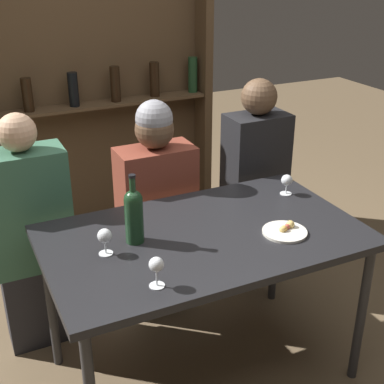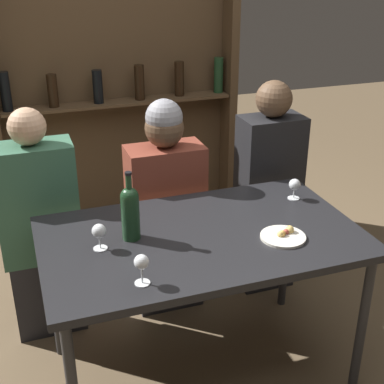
{
  "view_description": "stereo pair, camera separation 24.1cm",
  "coord_description": "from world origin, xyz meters",
  "px_view_note": "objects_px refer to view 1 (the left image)",
  "views": [
    {
      "loc": [
        -0.94,
        -1.85,
        1.93
      ],
      "look_at": [
        0.0,
        0.13,
        0.93
      ],
      "focal_mm": 50.0,
      "sensor_mm": 36.0,
      "label": 1
    },
    {
      "loc": [
        -0.72,
        -1.94,
        1.93
      ],
      "look_at": [
        0.0,
        0.13,
        0.93
      ],
      "focal_mm": 50.0,
      "sensor_mm": 36.0,
      "label": 2
    }
  ],
  "objects_px": {
    "wine_glass_2": "(287,181)",
    "food_plate_0": "(285,231)",
    "seated_person_left": "(32,241)",
    "seated_person_center": "(157,213)",
    "seated_person_right": "(254,190)",
    "wine_glass_1": "(156,266)",
    "wine_bottle": "(134,214)",
    "wine_glass_0": "(105,237)"
  },
  "relations": [
    {
      "from": "wine_bottle",
      "to": "wine_glass_0",
      "type": "distance_m",
      "value": 0.16
    },
    {
      "from": "wine_bottle",
      "to": "wine_glass_2",
      "type": "height_order",
      "value": "wine_bottle"
    },
    {
      "from": "seated_person_left",
      "to": "food_plate_0",
      "type": "bearing_deg",
      "value": -37.52
    },
    {
      "from": "wine_glass_1",
      "to": "wine_glass_2",
      "type": "distance_m",
      "value": 1.03
    },
    {
      "from": "wine_glass_0",
      "to": "food_plate_0",
      "type": "distance_m",
      "value": 0.79
    },
    {
      "from": "wine_bottle",
      "to": "seated_person_left",
      "type": "xyz_separation_m",
      "value": [
        -0.36,
        0.54,
        -0.33
      ]
    },
    {
      "from": "wine_glass_2",
      "to": "seated_person_left",
      "type": "bearing_deg",
      "value": 161.14
    },
    {
      "from": "food_plate_0",
      "to": "seated_person_left",
      "type": "relative_size",
      "value": 0.16
    },
    {
      "from": "wine_glass_1",
      "to": "wine_bottle",
      "type": "bearing_deg",
      "value": 83.2
    },
    {
      "from": "seated_person_left",
      "to": "seated_person_center",
      "type": "distance_m",
      "value": 0.68
    },
    {
      "from": "seated_person_right",
      "to": "seated_person_left",
      "type": "bearing_deg",
      "value": 180.0
    },
    {
      "from": "wine_glass_1",
      "to": "food_plate_0",
      "type": "bearing_deg",
      "value": 11.61
    },
    {
      "from": "food_plate_0",
      "to": "seated_person_left",
      "type": "bearing_deg",
      "value": 142.48
    },
    {
      "from": "wine_glass_0",
      "to": "food_plate_0",
      "type": "bearing_deg",
      "value": -12.32
    },
    {
      "from": "seated_person_right",
      "to": "food_plate_0",
      "type": "bearing_deg",
      "value": -112.59
    },
    {
      "from": "seated_person_left",
      "to": "wine_glass_1",
      "type": "bearing_deg",
      "value": -70.41
    },
    {
      "from": "wine_glass_2",
      "to": "wine_glass_0",
      "type": "bearing_deg",
      "value": -170.4
    },
    {
      "from": "wine_glass_2",
      "to": "food_plate_0",
      "type": "height_order",
      "value": "wine_glass_2"
    },
    {
      "from": "seated_person_center",
      "to": "seated_person_right",
      "type": "height_order",
      "value": "seated_person_right"
    },
    {
      "from": "wine_glass_2",
      "to": "seated_person_right",
      "type": "height_order",
      "value": "seated_person_right"
    },
    {
      "from": "seated_person_left",
      "to": "wine_bottle",
      "type": "bearing_deg",
      "value": -56.38
    },
    {
      "from": "seated_person_right",
      "to": "wine_bottle",
      "type": "bearing_deg",
      "value": -150.05
    },
    {
      "from": "wine_glass_2",
      "to": "food_plate_0",
      "type": "relative_size",
      "value": 0.53
    },
    {
      "from": "wine_glass_2",
      "to": "food_plate_0",
      "type": "distance_m",
      "value": 0.42
    },
    {
      "from": "wine_glass_1",
      "to": "seated_person_right",
      "type": "bearing_deg",
      "value": 42.3
    },
    {
      "from": "wine_glass_2",
      "to": "seated_person_center",
      "type": "height_order",
      "value": "seated_person_center"
    },
    {
      "from": "food_plate_0",
      "to": "seated_person_center",
      "type": "xyz_separation_m",
      "value": [
        -0.31,
        0.76,
        -0.19
      ]
    },
    {
      "from": "seated_person_right",
      "to": "wine_glass_1",
      "type": "bearing_deg",
      "value": -137.7
    },
    {
      "from": "wine_glass_1",
      "to": "seated_person_right",
      "type": "xyz_separation_m",
      "value": [
        0.99,
        0.9,
        -0.25
      ]
    },
    {
      "from": "wine_bottle",
      "to": "seated_person_left",
      "type": "distance_m",
      "value": 0.73
    },
    {
      "from": "food_plate_0",
      "to": "seated_person_left",
      "type": "height_order",
      "value": "seated_person_left"
    },
    {
      "from": "wine_bottle",
      "to": "wine_glass_0",
      "type": "xyz_separation_m",
      "value": [
        -0.15,
        -0.05,
        -0.05
      ]
    },
    {
      "from": "seated_person_left",
      "to": "seated_person_right",
      "type": "xyz_separation_m",
      "value": [
        1.3,
        0.0,
        0.03
      ]
    },
    {
      "from": "food_plate_0",
      "to": "seated_person_center",
      "type": "relative_size",
      "value": 0.16
    },
    {
      "from": "wine_bottle",
      "to": "wine_glass_1",
      "type": "height_order",
      "value": "wine_bottle"
    },
    {
      "from": "wine_glass_1",
      "to": "food_plate_0",
      "type": "height_order",
      "value": "wine_glass_1"
    },
    {
      "from": "wine_glass_0",
      "to": "wine_glass_2",
      "type": "height_order",
      "value": "wine_glass_0"
    },
    {
      "from": "wine_glass_2",
      "to": "seated_person_center",
      "type": "relative_size",
      "value": 0.09
    },
    {
      "from": "seated_person_center",
      "to": "wine_glass_1",
      "type": "bearing_deg",
      "value": -111.81
    },
    {
      "from": "wine_glass_1",
      "to": "seated_person_left",
      "type": "relative_size",
      "value": 0.1
    },
    {
      "from": "wine_glass_0",
      "to": "seated_person_left",
      "type": "bearing_deg",
      "value": 110.08
    },
    {
      "from": "wine_bottle",
      "to": "wine_glass_2",
      "type": "xyz_separation_m",
      "value": [
        0.87,
        0.12,
        -0.06
      ]
    }
  ]
}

